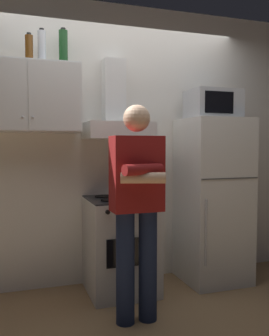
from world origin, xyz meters
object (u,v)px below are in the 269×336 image
(upper_cabinet, at_px, (26,97))
(person_standing, at_px, (137,204))
(range_hood, at_px, (117,118))
(stove_oven, at_px, (121,245))
(microwave, at_px, (213,104))
(bottle_wine_green, at_px, (63,48))
(bottle_vodka_clear, at_px, (42,46))
(refrigerator, at_px, (213,200))
(bottle_beer_brown, at_px, (29,48))

(upper_cabinet, height_order, person_standing, upper_cabinet)
(range_hood, relative_size, person_standing, 0.46)
(upper_cabinet, height_order, range_hood, range_hood)
(stove_oven, xyz_separation_m, person_standing, (-0.05, -0.61, 0.47))
(microwave, bearing_deg, bottle_wine_green, 174.16)
(upper_cabinet, bearing_deg, microwave, -3.48)
(stove_oven, xyz_separation_m, microwave, (0.95, 0.02, 1.31))
(microwave, bearing_deg, range_hood, 173.54)
(bottle_vodka_clear, bearing_deg, refrigerator, -3.82)
(range_hood, xyz_separation_m, bottle_vodka_clear, (-0.67, -0.02, 0.59))
(upper_cabinet, distance_m, microwave, 1.75)
(bottle_beer_brown, bearing_deg, upper_cabinet, 152.08)
(stove_oven, bearing_deg, upper_cabinet, 171.10)
(refrigerator, xyz_separation_m, person_standing, (-1.00, -0.61, 0.10))
(upper_cabinet, relative_size, stove_oven, 1.03)
(range_hood, distance_m, person_standing, 1.01)
(bottle_beer_brown, bearing_deg, range_hood, 1.20)
(bottle_wine_green, relative_size, bottle_vodka_clear, 1.13)
(refrigerator, xyz_separation_m, bottle_wine_green, (-1.43, 0.16, 1.41))
(stove_oven, height_order, refrigerator, refrigerator)
(stove_oven, relative_size, bottle_wine_green, 2.70)
(bottle_vodka_clear, bearing_deg, bottle_wine_green, 16.56)
(upper_cabinet, xyz_separation_m, bottle_beer_brown, (0.03, -0.01, 0.41))
(stove_oven, height_order, microwave, microwave)
(refrigerator, height_order, bottle_vodka_clear, bottle_vodka_clear)
(refrigerator, height_order, bottle_beer_brown, bottle_beer_brown)
(microwave, height_order, bottle_beer_brown, bottle_beer_brown)
(microwave, distance_m, bottle_wine_green, 1.51)
(upper_cabinet, distance_m, refrigerator, 2.00)
(bottle_beer_brown, bearing_deg, stove_oven, -8.14)
(range_hood, xyz_separation_m, bottle_beer_brown, (-0.77, -0.02, 0.57))
(microwave, bearing_deg, stove_oven, -178.85)
(microwave, height_order, person_standing, microwave)
(bottle_vodka_clear, bearing_deg, bottle_beer_brown, 179.01)
(microwave, distance_m, person_standing, 1.45)
(stove_oven, distance_m, bottle_beer_brown, 1.90)
(refrigerator, height_order, bottle_wine_green, bottle_wine_green)
(stove_oven, height_order, bottle_vodka_clear, bottle_vodka_clear)
(range_hood, bearing_deg, upper_cabinet, -179.91)
(person_standing, height_order, bottle_vodka_clear, bottle_vodka_clear)
(upper_cabinet, xyz_separation_m, refrigerator, (1.75, -0.12, -0.95))
(microwave, bearing_deg, bottle_vodka_clear, 176.83)
(refrigerator, relative_size, bottle_beer_brown, 6.65)
(microwave, bearing_deg, refrigerator, -89.10)
(upper_cabinet, height_order, refrigerator, upper_cabinet)
(refrigerator, distance_m, bottle_wine_green, 2.01)
(refrigerator, xyz_separation_m, bottle_vodka_clear, (-1.62, 0.11, 1.39))
(upper_cabinet, bearing_deg, bottle_vodka_clear, -7.14)
(bottle_vodka_clear, bearing_deg, range_hood, 1.55)
(range_hood, relative_size, bottle_wine_green, 2.31)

